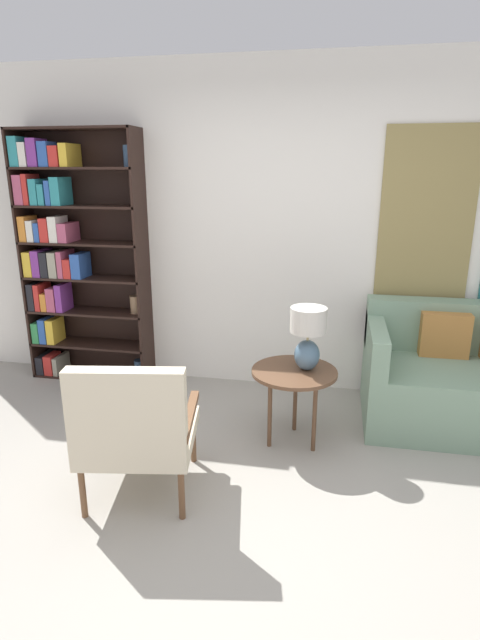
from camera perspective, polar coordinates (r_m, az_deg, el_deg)
ground_plane at (r=2.86m, az=-1.59°, el=-23.49°), size 14.00×14.00×0.00m
wall_back at (r=4.20m, az=5.25°, el=10.01°), size 6.40×0.08×2.70m
bookshelf at (r=4.64m, az=-19.02°, el=7.13°), size 1.09×0.30×2.17m
armchair at (r=2.90m, az=-11.92°, el=-11.81°), size 0.72×0.74×0.88m
couch at (r=4.13m, az=25.29°, el=-6.32°), size 1.60×0.88×0.87m
side_table at (r=3.43m, az=6.21°, el=-6.51°), size 0.58×0.58×0.55m
table_lamp at (r=3.35m, az=7.76°, el=-1.55°), size 0.24×0.24×0.44m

